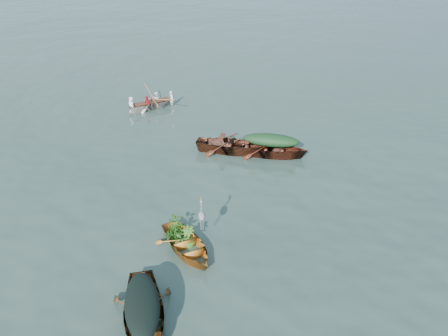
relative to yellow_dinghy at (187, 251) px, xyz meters
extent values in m
plane|color=#374D43|center=(1.08, 0.41, 0.00)|extent=(140.00, 140.00, 0.00)
imported|color=orange|center=(0.00, 0.00, 0.00)|extent=(2.51, 3.28, 0.80)
imported|color=#563414|center=(-1.03, -2.69, 0.00)|extent=(1.90, 4.05, 0.99)
imported|color=#4F2212|center=(3.57, 6.00, 0.00)|extent=(4.45, 2.53, 0.98)
imported|color=#4E2813|center=(2.12, 6.45, 0.00)|extent=(4.79, 2.67, 1.08)
imported|color=silver|center=(-1.66, 12.29, 0.00)|extent=(3.63, 2.66, 0.81)
ellipsoid|color=black|center=(-1.03, -2.69, 0.69)|extent=(1.05, 2.23, 0.40)
ellipsoid|color=#183C1C|center=(3.57, 6.00, 0.75)|extent=(2.45, 1.39, 0.52)
imported|color=#286019|center=(-0.22, 0.50, 0.70)|extent=(1.03, 1.12, 0.60)
imported|color=silver|center=(-1.66, 12.29, 0.78)|extent=(2.65, 2.05, 0.76)
camera|label=1|loc=(0.17, -10.16, 8.03)|focal=35.00mm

